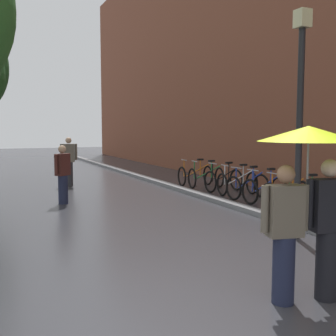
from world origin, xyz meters
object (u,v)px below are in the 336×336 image
at_px(parked_bicycle_3, 265,189).
at_px(pedestrian_walking_far, 63,174).
at_px(parked_bicycle_7, 206,177).
at_px(parked_bicycle_8, 195,175).
at_px(parked_bicycle_4, 248,186).
at_px(parked_bicycle_0, 330,204).
at_px(parked_bicycle_1, 305,198).
at_px(parked_bicycle_5, 237,183).
at_px(street_lamp_post, 300,107).
at_px(parked_bicycle_6, 223,180).
at_px(parked_bicycle_2, 286,194).
at_px(pedestrian_walking_midground, 69,161).
at_px(couple_under_umbrella, 308,183).

xyz_separation_m(parked_bicycle_3, pedestrian_walking_far, (-5.07, 2.15, 0.43)).
bearing_deg(parked_bicycle_7, parked_bicycle_8, 95.35).
relative_size(parked_bicycle_4, pedestrian_walking_far, 0.71).
xyz_separation_m(parked_bicycle_0, parked_bicycle_1, (0.07, 0.85, 0.00)).
relative_size(parked_bicycle_0, parked_bicycle_5, 0.99).
distance_m(parked_bicycle_5, street_lamp_post, 5.43).
bearing_deg(parked_bicycle_8, parked_bicycle_7, -84.65).
bearing_deg(parked_bicycle_6, parked_bicycle_2, -91.43).
height_order(parked_bicycle_4, pedestrian_walking_midground, pedestrian_walking_midground).
bearing_deg(street_lamp_post, parked_bicycle_8, 77.20).
distance_m(parked_bicycle_0, parked_bicycle_4, 3.16).
relative_size(parked_bicycle_1, couple_under_umbrella, 0.55).
xyz_separation_m(couple_under_umbrella, pedestrian_walking_far, (-1.47, 7.66, -0.61)).
bearing_deg(parked_bicycle_3, couple_under_umbrella, -123.18).
distance_m(parked_bicycle_2, pedestrian_walking_far, 5.92).
distance_m(parked_bicycle_5, parked_bicycle_8, 2.42).
relative_size(parked_bicycle_2, parked_bicycle_8, 1.00).
relative_size(parked_bicycle_3, parked_bicycle_4, 0.99).
distance_m(parked_bicycle_1, pedestrian_walking_far, 6.29).
relative_size(parked_bicycle_0, parked_bicycle_1, 0.98).
relative_size(parked_bicycle_1, pedestrian_walking_far, 0.72).
bearing_deg(couple_under_umbrella, parked_bicycle_4, 60.33).
bearing_deg(parked_bicycle_0, couple_under_umbrella, -138.64).
bearing_deg(street_lamp_post, parked_bicycle_0, 26.74).
relative_size(parked_bicycle_6, parked_bicycle_8, 1.00).
relative_size(parked_bicycle_5, pedestrian_walking_far, 0.72).
relative_size(parked_bicycle_4, parked_bicycle_8, 1.01).
height_order(street_lamp_post, pedestrian_walking_midground, street_lamp_post).
height_order(parked_bicycle_4, parked_bicycle_6, same).
bearing_deg(parked_bicycle_5, couple_under_umbrella, -117.78).
relative_size(street_lamp_post, pedestrian_walking_midground, 2.41).
bearing_deg(parked_bicycle_2, pedestrian_walking_midground, 123.03).
distance_m(parked_bicycle_2, parked_bicycle_6, 3.13).
bearing_deg(couple_under_umbrella, pedestrian_walking_midground, 93.30).
relative_size(parked_bicycle_0, parked_bicycle_2, 1.02).
bearing_deg(pedestrian_walking_midground, parked_bicycle_8, -23.02).
bearing_deg(parked_bicycle_5, pedestrian_walking_midground, 135.99).
relative_size(parked_bicycle_1, pedestrian_walking_midground, 0.67).
height_order(street_lamp_post, pedestrian_walking_far, street_lamp_post).
distance_m(parked_bicycle_0, parked_bicycle_7, 5.58).
bearing_deg(parked_bicycle_6, parked_bicycle_1, -91.05).
height_order(parked_bicycle_7, pedestrian_walking_midground, pedestrian_walking_midground).
bearing_deg(parked_bicycle_4, parked_bicycle_6, 86.46).
bearing_deg(couple_under_umbrella, parked_bicycle_1, 47.78).
height_order(parked_bicycle_7, parked_bicycle_8, same).
bearing_deg(pedestrian_walking_far, parked_bicycle_1, -36.15).
relative_size(parked_bicycle_4, parked_bicycle_6, 1.01).
bearing_deg(parked_bicycle_6, couple_under_umbrella, -115.30).
bearing_deg(pedestrian_walking_far, parked_bicycle_4, -15.42).
xyz_separation_m(parked_bicycle_4, parked_bicycle_6, (0.09, 1.48, 0.00)).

